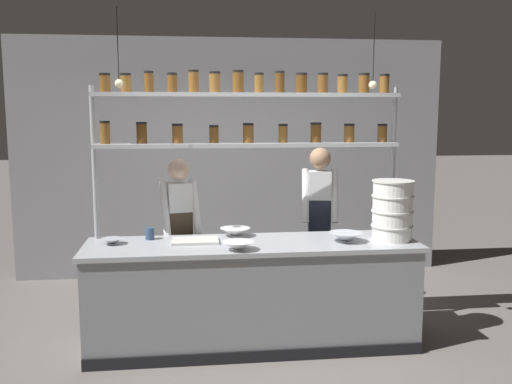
{
  "coord_description": "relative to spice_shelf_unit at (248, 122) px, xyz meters",
  "views": [
    {
      "loc": [
        -0.55,
        -4.76,
        2.05
      ],
      "look_at": [
        0.05,
        0.2,
        1.33
      ],
      "focal_mm": 40.0,
      "sensor_mm": 36.0,
      "label": 1
    }
  ],
  "objects": [
    {
      "name": "cutting_board",
      "position": [
        -0.49,
        -0.26,
        -1.01
      ],
      "size": [
        0.4,
        0.26,
        0.02
      ],
      "color": "silver",
      "rests_on": "prep_counter"
    },
    {
      "name": "prep_bowl_near_right",
      "position": [
        -0.15,
        -0.58,
        -0.99
      ],
      "size": [
        0.26,
        0.26,
        0.07
      ],
      "color": "white",
      "rests_on": "prep_counter"
    },
    {
      "name": "prep_bowl_center_front",
      "position": [
        0.8,
        -0.4,
        -0.98
      ],
      "size": [
        0.29,
        0.29,
        0.08
      ],
      "color": "silver",
      "rests_on": "prep_counter"
    },
    {
      "name": "chef_left",
      "position": [
        -0.63,
        0.26,
        -1.03
      ],
      "size": [
        0.4,
        0.33,
        1.6
      ],
      "rotation": [
        0.0,
        0.0,
        0.23
      ],
      "color": "black",
      "rests_on": "ground_plane"
    },
    {
      "name": "serving_cup_front",
      "position": [
        -0.89,
        -0.1,
        -0.97
      ],
      "size": [
        0.08,
        0.08,
        0.11
      ],
      "color": "#334C70",
      "rests_on": "prep_counter"
    },
    {
      "name": "prep_bowl_center_back",
      "position": [
        -0.13,
        -0.06,
        -0.99
      ],
      "size": [
        0.27,
        0.27,
        0.08
      ],
      "color": "white",
      "rests_on": "prep_counter"
    },
    {
      "name": "pendant_light_row",
      "position": [
        -0.03,
        -0.33,
        0.35
      ],
      "size": [
        2.18,
        0.07,
        0.64
      ],
      "color": "black"
    },
    {
      "name": "chef_center",
      "position": [
        0.77,
        0.47,
        -0.97
      ],
      "size": [
        0.39,
        0.32,
        1.68
      ],
      "rotation": [
        0.0,
        0.0,
        -0.15
      ],
      "color": "black",
      "rests_on": "ground_plane"
    },
    {
      "name": "spice_shelf_unit",
      "position": [
        0.0,
        0.0,
        0.0
      ],
      "size": [
        2.75,
        0.28,
        2.4
      ],
      "color": "#ADAFB5",
      "rests_on": "ground_plane"
    },
    {
      "name": "container_stack",
      "position": [
        1.22,
        -0.38,
        -0.76
      ],
      "size": [
        0.36,
        0.36,
        0.53
      ],
      "color": "white",
      "rests_on": "prep_counter"
    },
    {
      "name": "back_wall",
      "position": [
        -0.0,
        1.95,
        -0.49
      ],
      "size": [
        5.27,
        0.12,
        2.91
      ],
      "primitive_type": "cube",
      "color": "#939399",
      "rests_on": "ground_plane"
    },
    {
      "name": "ground_plane",
      "position": [
        -0.0,
        -0.33,
        -1.94
      ],
      "size": [
        40.0,
        40.0,
        0.0
      ],
      "primitive_type": "plane",
      "color": "slate"
    },
    {
      "name": "prep_bowl_near_left",
      "position": [
        -1.19,
        -0.25,
        -1.0
      ],
      "size": [
        0.19,
        0.19,
        0.05
      ],
      "color": "#B2B7BC",
      "rests_on": "prep_counter"
    },
    {
      "name": "prep_counter",
      "position": [
        -0.0,
        -0.33,
        -1.48
      ],
      "size": [
        2.87,
        0.76,
        0.92
      ],
      "color": "gray",
      "rests_on": "ground_plane"
    }
  ]
}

